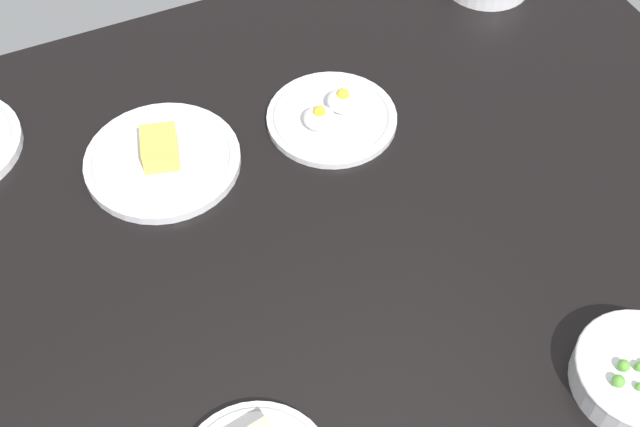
{
  "coord_description": "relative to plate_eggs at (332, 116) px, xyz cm",
  "views": [
    {
      "loc": [
        29.71,
        65.14,
        95.62
      ],
      "look_at": [
        0.0,
        0.0,
        6.0
      ],
      "focal_mm": 47.94,
      "sensor_mm": 36.0,
      "label": 1
    }
  ],
  "objects": [
    {
      "name": "dining_table",
      "position": [
        9.67,
        16.97,
        -3.05
      ],
      "size": [
        136.32,
        105.29,
        4.0
      ],
      "primitive_type": "cube",
      "color": "black",
      "rests_on": "ground"
    },
    {
      "name": "plate_eggs",
      "position": [
        0.0,
        0.0,
        0.0
      ],
      "size": [
        19.57,
        19.57,
        4.6
      ],
      "color": "silver",
      "rests_on": "dining_table"
    },
    {
      "name": "plate_cheese",
      "position": [
        25.78,
        -2.19,
        0.1
      ],
      "size": [
        22.41,
        22.41,
        5.37
      ],
      "color": "silver",
      "rests_on": "dining_table"
    },
    {
      "name": "bowl_peas",
      "position": [
        -14.19,
        54.45,
        1.21
      ],
      "size": [
        15.69,
        15.69,
        5.3
      ],
      "color": "silver",
      "rests_on": "dining_table"
    }
  ]
}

